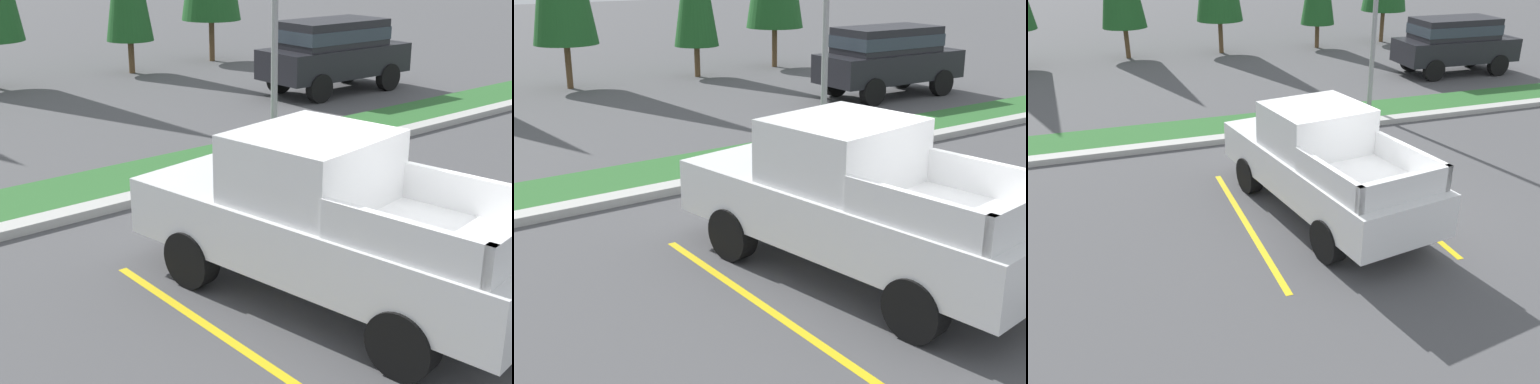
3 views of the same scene
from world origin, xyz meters
TOP-DOWN VIEW (x-y plane):
  - ground_plane at (0.00, 0.00)m, footprint 120.00×120.00m
  - parking_line_near at (-2.26, 0.42)m, footprint 0.12×4.80m
  - parking_line_far at (0.84, 0.42)m, footprint 0.12×4.80m
  - curb_strip at (0.00, 5.00)m, footprint 56.00×0.40m
  - grass_median at (0.00, 6.10)m, footprint 56.00×1.80m
  - pickup_truck_main at (-0.72, 0.47)m, footprint 2.69×5.45m
  - suv_distant at (8.62, 9.56)m, footprint 4.64×2.03m

SIDE VIEW (x-z plane):
  - ground_plane at x=0.00m, z-range 0.00..0.00m
  - parking_line_near at x=-2.26m, z-range 0.00..0.01m
  - parking_line_far at x=0.84m, z-range 0.00..0.01m
  - grass_median at x=0.00m, z-range 0.00..0.06m
  - curb_strip at x=0.00m, z-range 0.00..0.15m
  - pickup_truck_main at x=-0.72m, z-range -0.01..2.09m
  - suv_distant at x=8.62m, z-range 0.19..2.29m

